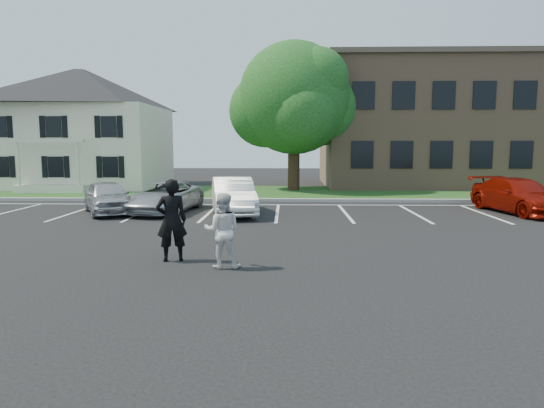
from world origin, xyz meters
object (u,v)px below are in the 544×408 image
(tree, at_px, (296,101))
(car_white_sedan, at_px, (233,196))
(man_white_shirt, at_px, (222,231))
(car_silver_west, at_px, (107,197))
(house, at_px, (83,128))
(man_black_suit, at_px, (172,220))
(office_building, at_px, (488,124))
(car_red_compact, at_px, (519,196))
(car_silver_minivan, at_px, (165,197))

(tree, relative_size, car_white_sedan, 1.96)
(man_white_shirt, distance_m, car_silver_west, 10.44)
(house, xyz_separation_m, car_white_sedan, (11.23, -12.32, -3.09))
(tree, height_order, man_black_suit, tree)
(office_building, xyz_separation_m, car_white_sedan, (-15.77, -14.34, -3.42))
(tree, distance_m, man_white_shirt, 19.01)
(tree, xyz_separation_m, man_white_shirt, (-1.96, -18.37, -4.49))
(tree, distance_m, man_black_suit, 18.58)
(office_building, distance_m, car_red_compact, 14.61)
(tree, relative_size, car_red_compact, 1.81)
(house, height_order, car_red_compact, house)
(office_building, distance_m, car_white_sedan, 21.58)
(man_black_suit, xyz_separation_m, car_silver_minivan, (-2.30, 8.40, -0.37))
(man_black_suit, distance_m, man_white_shirt, 1.45)
(house, bearing_deg, car_red_compact, -26.78)
(office_building, height_order, car_silver_west, office_building)
(office_building, bearing_deg, car_silver_minivan, -143.48)
(tree, relative_size, car_silver_west, 2.24)
(man_white_shirt, distance_m, car_red_compact, 14.38)
(car_silver_minivan, relative_size, car_red_compact, 0.94)
(man_black_suit, relative_size, man_white_shirt, 1.16)
(car_red_compact, bearing_deg, man_black_suit, -155.82)
(car_red_compact, bearing_deg, car_silver_minivan, 170.07)
(house, distance_m, man_white_shirt, 24.18)
(car_white_sedan, bearing_deg, car_red_compact, -7.41)
(car_silver_west, height_order, car_silver_minivan, car_silver_west)
(office_building, bearing_deg, car_silver_west, -145.85)
(man_white_shirt, xyz_separation_m, car_silver_west, (-5.88, 8.63, -0.19))
(car_silver_west, bearing_deg, car_red_compact, -26.29)
(car_white_sedan, relative_size, car_red_compact, 0.92)
(house, height_order, tree, tree)
(office_building, distance_m, car_silver_minivan, 23.51)
(car_silver_west, height_order, car_white_sedan, car_white_sedan)
(house, relative_size, tree, 1.17)
(house, bearing_deg, car_silver_west, -63.61)
(man_black_suit, xyz_separation_m, car_silver_west, (-4.57, 8.02, -0.33))
(tree, height_order, car_white_sedan, tree)
(tree, bearing_deg, car_silver_west, -128.82)
(house, bearing_deg, man_white_shirt, -60.20)
(tree, bearing_deg, house, 169.99)
(man_white_shirt, xyz_separation_m, car_silver_minivan, (-3.61, 9.01, -0.23))
(tree, bearing_deg, office_building, 18.83)
(car_silver_west, distance_m, car_silver_minivan, 2.30)
(car_silver_west, bearing_deg, tree, 22.80)
(tree, xyz_separation_m, car_red_compact, (9.05, -9.13, -4.64))
(house, distance_m, man_black_suit, 23.01)
(tree, relative_size, car_silver_minivan, 1.93)
(tree, height_order, car_silver_minivan, tree)
(office_building, bearing_deg, car_white_sedan, -137.73)
(tree, distance_m, car_silver_minivan, 11.87)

